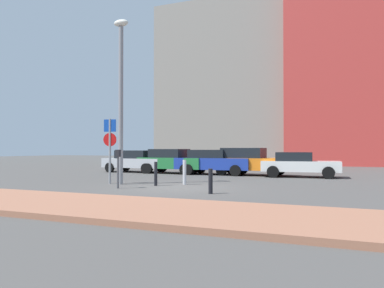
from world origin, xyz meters
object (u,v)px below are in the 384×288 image
at_px(traffic_bollard_near, 156,174).
at_px(traffic_bollard_far, 211,181).
at_px(parked_car_blue, 213,162).
at_px(parked_car_white, 299,164).
at_px(parking_meter, 118,163).
at_px(traffic_bollard_mid, 185,172).
at_px(parked_car_green, 172,161).
at_px(parked_car_orange, 249,161).
at_px(parking_sign_post, 110,143).
at_px(street_lamp, 121,88).
at_px(parked_car_silver, 136,161).

xyz_separation_m(traffic_bollard_near, traffic_bollard_far, (3.10, -1.78, -0.07)).
bearing_deg(parked_car_blue, parked_car_white, -1.25).
height_order(parked_car_blue, traffic_bollard_far, parked_car_blue).
distance_m(parking_meter, traffic_bollard_far, 4.01).
relative_size(traffic_bollard_mid, traffic_bollard_far, 1.23).
height_order(parked_car_green, parked_car_white, parked_car_green).
relative_size(parked_car_green, parked_car_orange, 1.00).
bearing_deg(parked_car_orange, parking_sign_post, -119.70).
bearing_deg(parking_meter, parked_car_blue, 85.27).
distance_m(parked_car_blue, parking_sign_post, 7.80).
distance_m(parked_car_white, street_lamp, 10.56).
relative_size(parked_car_green, street_lamp, 0.62).
xyz_separation_m(parked_car_blue, traffic_bollard_near, (0.12, -7.47, -0.28)).
distance_m(traffic_bollard_near, traffic_bollard_far, 3.57).
bearing_deg(parked_car_white, traffic_bollard_far, -101.48).
bearing_deg(parked_car_orange, parked_car_green, -177.97).
bearing_deg(traffic_bollard_near, parked_car_silver, 126.13).
distance_m(parking_sign_post, parking_meter, 2.33).
relative_size(parked_car_silver, parked_car_orange, 0.99).
height_order(parked_car_green, parked_car_blue, parked_car_green).
height_order(parked_car_blue, traffic_bollard_near, parked_car_blue).
bearing_deg(parking_sign_post, street_lamp, -6.77).
bearing_deg(traffic_bollard_far, parked_car_orange, 96.37).
bearing_deg(parked_car_white, traffic_bollard_near, -123.94).
bearing_deg(traffic_bollard_near, parked_car_blue, 90.92).
bearing_deg(parking_meter, traffic_bollard_near, 60.32).
distance_m(parked_car_silver, parked_car_green, 2.76).
xyz_separation_m(parked_car_white, parking_meter, (-5.82, -8.88, 0.26)).
height_order(parking_meter, traffic_bollard_far, parking_meter).
height_order(parked_car_green, traffic_bollard_far, parked_car_green).
relative_size(parking_sign_post, street_lamp, 0.40).
height_order(parked_car_orange, parking_meter, parked_car_orange).
bearing_deg(parking_meter, parked_car_green, 102.45).
distance_m(parked_car_white, traffic_bollard_far, 9.33).
relative_size(parked_car_blue, parked_car_white, 1.08).
xyz_separation_m(parked_car_silver, traffic_bollard_near, (5.62, -7.71, -0.26)).
bearing_deg(parked_car_orange, parked_car_blue, -172.59).
bearing_deg(parked_car_white, traffic_bollard_mid, -122.12).
xyz_separation_m(parked_car_green, traffic_bollard_far, (5.97, -9.36, -0.36)).
height_order(parking_meter, traffic_bollard_near, parking_meter).
bearing_deg(street_lamp, parked_car_silver, 116.78).
xyz_separation_m(parked_car_green, parking_meter, (2.01, -9.09, 0.18)).
xyz_separation_m(parked_car_white, traffic_bollard_near, (-4.95, -7.36, -0.21)).
xyz_separation_m(parked_car_white, traffic_bollard_far, (-1.86, -9.14, -0.28)).
bearing_deg(parking_meter, street_lamp, 119.91).
relative_size(parked_car_blue, traffic_bollard_mid, 4.29).
relative_size(parked_car_silver, parked_car_white, 1.04).
bearing_deg(parked_car_green, parked_car_white, -1.59).
bearing_deg(parked_car_orange, traffic_bollard_near, -104.70).
distance_m(parked_car_silver, traffic_bollard_near, 9.54).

